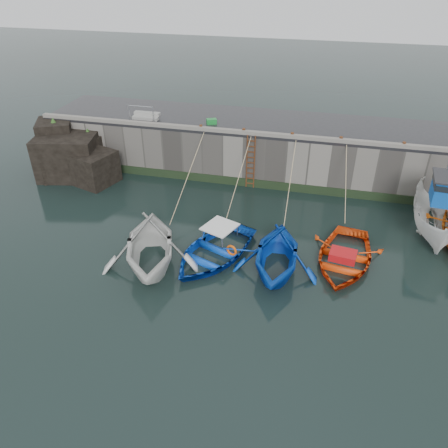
% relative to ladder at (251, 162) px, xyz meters
% --- Properties ---
extents(ground, '(120.00, 120.00, 0.00)m').
position_rel_ladder_xyz_m(ground, '(2.00, -9.91, -1.59)').
color(ground, black).
rests_on(ground, ground).
extents(quay_back, '(30.00, 5.00, 3.00)m').
position_rel_ladder_xyz_m(quay_back, '(2.00, 2.59, -0.09)').
color(quay_back, slate).
rests_on(quay_back, ground).
extents(road_back, '(30.00, 5.00, 0.16)m').
position_rel_ladder_xyz_m(road_back, '(2.00, 2.59, 1.49)').
color(road_back, black).
rests_on(road_back, quay_back).
extents(kerb_back, '(30.00, 0.30, 0.20)m').
position_rel_ladder_xyz_m(kerb_back, '(2.00, 0.24, 1.67)').
color(kerb_back, slate).
rests_on(kerb_back, road_back).
extents(algae_back, '(30.00, 0.08, 0.50)m').
position_rel_ladder_xyz_m(algae_back, '(2.00, 0.05, -1.34)').
color(algae_back, black).
rests_on(algae_back, ground).
extents(rock_outcrop, '(5.85, 4.24, 3.41)m').
position_rel_ladder_xyz_m(rock_outcrop, '(-10.92, -0.80, -0.33)').
color(rock_outcrop, black).
rests_on(rock_outcrop, ground).
extents(ladder, '(0.51, 0.08, 3.20)m').
position_rel_ladder_xyz_m(ladder, '(0.00, 0.00, 0.00)').
color(ladder, '#3F1E0F').
rests_on(ladder, ground).
extents(boat_near_white, '(5.94, 6.38, 2.74)m').
position_rel_ladder_xyz_m(boat_near_white, '(-2.89, -8.31, -1.59)').
color(boat_near_white, silver).
rests_on(boat_near_white, ground).
extents(boat_near_white_rope, '(0.04, 6.44, 3.10)m').
position_rel_ladder_xyz_m(boat_near_white_rope, '(-2.89, -2.86, -1.59)').
color(boat_near_white_rope, tan).
rests_on(boat_near_white_rope, ground).
extents(boat_near_blue, '(5.22, 6.05, 1.05)m').
position_rel_ladder_xyz_m(boat_near_blue, '(-0.33, -7.10, -1.59)').
color(boat_near_blue, blue).
rests_on(boat_near_blue, ground).
extents(boat_near_blue_rope, '(0.04, 5.36, 3.10)m').
position_rel_ladder_xyz_m(boat_near_blue_rope, '(-0.33, -2.26, -1.59)').
color(boat_near_blue_rope, tan).
rests_on(boat_near_blue_rope, ground).
extents(boat_near_blacktrim, '(4.13, 4.74, 2.43)m').
position_rel_ladder_xyz_m(boat_near_blacktrim, '(2.57, -7.45, -1.59)').
color(boat_near_blacktrim, '#0C43BB').
rests_on(boat_near_blacktrim, ground).
extents(boat_near_blacktrim_rope, '(0.04, 5.67, 3.10)m').
position_rel_ladder_xyz_m(boat_near_blacktrim_rope, '(2.57, -2.43, -1.59)').
color(boat_near_blacktrim_rope, tan).
rests_on(boat_near_blacktrim_rope, ground).
extents(boat_near_navy, '(4.19, 5.37, 1.01)m').
position_rel_ladder_xyz_m(boat_near_navy, '(5.44, -6.14, -1.59)').
color(boat_near_navy, '#FF460D').
rests_on(boat_near_navy, ground).
extents(boat_near_navy_rope, '(0.04, 4.55, 3.10)m').
position_rel_ladder_xyz_m(boat_near_navy_rope, '(5.44, -1.78, -1.59)').
color(boat_near_navy_rope, tan).
rests_on(boat_near_navy_rope, ground).
extents(boat_far_white, '(2.85, 6.29, 5.36)m').
position_rel_ladder_xyz_m(boat_far_white, '(9.80, -2.59, -0.59)').
color(boat_far_white, white).
rests_on(boat_far_white, ground).
extents(fish_crate, '(0.68, 0.57, 0.29)m').
position_rel_ladder_xyz_m(fish_crate, '(-2.67, 1.43, 1.71)').
color(fish_crate, '#177E2D').
rests_on(fish_crate, road_back).
extents(railing, '(1.60, 1.05, 1.00)m').
position_rel_ladder_xyz_m(railing, '(-6.75, 1.33, 1.77)').
color(railing, '#A5A8AD').
rests_on(railing, road_back).
extents(bollard_a, '(0.18, 0.18, 0.28)m').
position_rel_ladder_xyz_m(bollard_a, '(-3.00, 0.34, 1.71)').
color(bollard_a, '#3F1E0F').
rests_on(bollard_a, road_back).
extents(bollard_b, '(0.18, 0.18, 0.28)m').
position_rel_ladder_xyz_m(bollard_b, '(-0.50, 0.34, 1.71)').
color(bollard_b, '#3F1E0F').
rests_on(bollard_b, road_back).
extents(bollard_c, '(0.18, 0.18, 0.28)m').
position_rel_ladder_xyz_m(bollard_c, '(2.20, 0.34, 1.71)').
color(bollard_c, '#3F1E0F').
rests_on(bollard_c, road_back).
extents(bollard_d, '(0.18, 0.18, 0.28)m').
position_rel_ladder_xyz_m(bollard_d, '(4.80, 0.34, 1.71)').
color(bollard_d, '#3F1E0F').
rests_on(bollard_d, road_back).
extents(bollard_e, '(0.18, 0.18, 0.28)m').
position_rel_ladder_xyz_m(bollard_e, '(8.00, 0.34, 1.71)').
color(bollard_e, '#3F1E0F').
rests_on(bollard_e, road_back).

